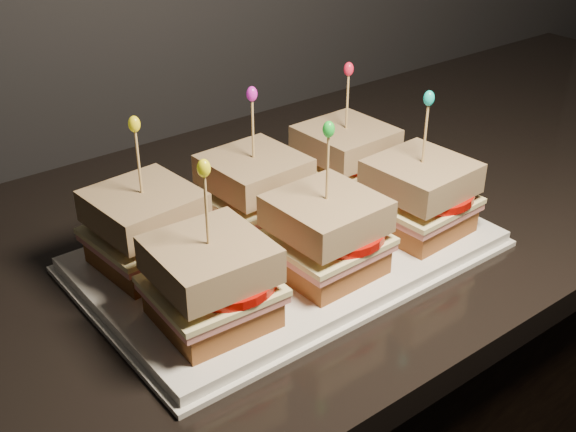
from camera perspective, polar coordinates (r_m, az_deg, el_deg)
granite_slab at (r=0.82m, az=-12.46°, el=-5.53°), size 2.45×0.64×0.03m
platter at (r=0.82m, az=0.00°, el=-2.82°), size 0.44×0.27×0.02m
platter_rim at (r=0.82m, az=0.00°, el=-3.18°), size 0.45×0.29×0.01m
sandwich_0_bread_bot at (r=0.79m, az=-10.97°, el=-2.77°), size 0.11×0.11×0.03m
sandwich_0_ham at (r=0.78m, az=-11.09°, el=-1.66°), size 0.12×0.11×0.01m
sandwich_0_cheese at (r=0.77m, az=-11.14°, el=-1.22°), size 0.12×0.12×0.01m
sandwich_0_tomato at (r=0.77m, az=-10.20°, el=-0.64°), size 0.10×0.10×0.01m
sandwich_0_bread_top at (r=0.76m, az=-11.35°, el=0.68°), size 0.11×0.11×0.03m
sandwich_0_pick at (r=0.74m, az=-11.70°, el=3.89°), size 0.00×0.00×0.09m
sandwich_0_frill at (r=0.72m, az=-12.05°, el=7.12°), size 0.01×0.01×0.02m
sandwich_1_bread_bot at (r=0.85m, az=-2.63°, el=0.27°), size 0.10×0.10×0.03m
sandwich_1_ham at (r=0.84m, az=-2.66°, el=1.34°), size 0.11×0.11×0.01m
sandwich_1_cheese at (r=0.84m, az=-2.67°, el=1.76°), size 0.12×0.11×0.01m
sandwich_1_tomato at (r=0.83m, az=-1.77°, el=2.30°), size 0.10×0.10×0.01m
sandwich_1_bread_top at (r=0.82m, az=-2.71°, el=3.56°), size 0.11×0.11×0.03m
sandwich_1_pick at (r=0.80m, az=-2.79°, el=6.59°), size 0.00×0.00×0.09m
sandwich_1_frill at (r=0.79m, az=-2.87°, el=9.62°), size 0.01×0.01×0.02m
sandwich_2_bread_bot at (r=0.93m, az=4.45°, el=2.86°), size 0.10×0.10×0.03m
sandwich_2_ham at (r=0.92m, az=4.49°, el=3.85°), size 0.11×0.11×0.01m
sandwich_2_cheese at (r=0.92m, az=4.51°, el=4.25°), size 0.11×0.11×0.01m
sandwich_2_tomato at (r=0.92m, az=5.34°, el=4.74°), size 0.10×0.10×0.01m
sandwich_2_bread_top at (r=0.90m, az=4.58°, el=5.92°), size 0.10×0.10×0.03m
sandwich_2_pick at (r=0.89m, az=4.70°, el=8.73°), size 0.00×0.00×0.09m
sandwich_2_frill at (r=0.87m, az=4.82°, el=11.50°), size 0.01×0.01×0.02m
sandwich_3_bread_bot at (r=0.69m, az=-5.98°, el=-7.18°), size 0.10×0.10×0.03m
sandwich_3_ham at (r=0.68m, az=-6.06°, el=-5.98°), size 0.11×0.11×0.01m
sandwich_3_cheese at (r=0.68m, az=-6.09°, el=-5.50°), size 0.12×0.11×0.01m
sandwich_3_tomato at (r=0.68m, az=-4.99°, el=-4.86°), size 0.10×0.10×0.01m
sandwich_3_bread_top at (r=0.66m, az=-6.22°, el=-3.43°), size 0.11×0.11×0.03m
sandwich_3_pick at (r=0.64m, az=-6.44°, el=0.13°), size 0.00×0.00×0.09m
sandwich_3_frill at (r=0.62m, az=-6.67°, el=3.78°), size 0.01×0.01×0.02m
sandwich_4_bread_bot at (r=0.76m, az=2.93°, el=-3.36°), size 0.10×0.10×0.03m
sandwich_4_ham at (r=0.75m, az=2.96°, el=-2.22°), size 0.11×0.11×0.01m
sandwich_4_cheese at (r=0.75m, az=2.98°, el=-1.76°), size 0.11×0.11×0.01m
sandwich_4_tomato at (r=0.75m, az=3.99°, el=-1.16°), size 0.10×0.10×0.01m
sandwich_4_bread_top at (r=0.73m, az=3.04°, el=0.19°), size 0.10×0.10×0.03m
sandwich_4_pick at (r=0.71m, az=3.13°, el=3.51°), size 0.00×0.00×0.09m
sandwich_4_frill at (r=0.69m, az=3.23°, el=6.85°), size 0.01×0.01×0.02m
sandwich_5_bread_bot at (r=0.85m, az=10.15°, el=-0.17°), size 0.10×0.10×0.03m
sandwich_5_ham at (r=0.84m, az=10.25°, el=0.89°), size 0.11×0.11×0.01m
sandwich_5_cheese at (r=0.84m, az=10.30°, el=1.31°), size 0.12×0.11×0.01m
sandwich_5_tomato at (r=0.84m, az=11.20°, el=1.84°), size 0.10×0.10×0.01m
sandwich_5_bread_top at (r=0.82m, az=10.47°, el=3.10°), size 0.11×0.11×0.03m
sandwich_5_pick at (r=0.80m, az=10.77°, el=6.12°), size 0.00×0.00×0.09m
sandwich_5_frill at (r=0.79m, az=11.08°, el=9.12°), size 0.01×0.01×0.02m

